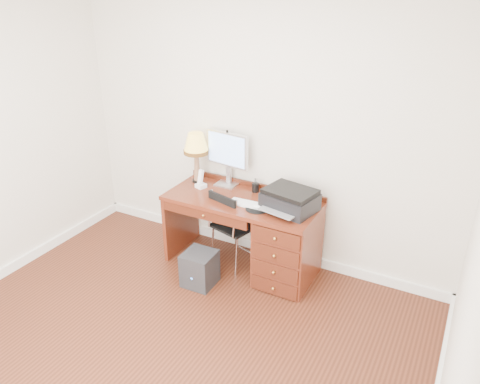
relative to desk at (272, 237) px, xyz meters
The scene contains 12 objects.
ground 1.50m from the desk, 102.93° to the right, with size 4.00×4.00×0.00m, color #38170C.
room_shell 0.91m from the desk, 112.63° to the right, with size 4.00×4.00×4.00m.
desk is the anchor object (origin of this frame).
monitor 0.96m from the desk, 159.34° to the left, with size 0.49×0.18×0.56m.
keyboard 0.40m from the desk, 152.07° to the right, with size 0.45×0.13×0.02m, color white.
mouse_pad 0.39m from the desk, 127.79° to the right, with size 0.22×0.22×0.04m.
printer 0.47m from the desk, ahead, with size 0.52×0.44×0.20m.
leg_lamp 1.19m from the desk, behind, with size 0.26×0.26×0.53m.
phone 0.91m from the desk, behind, with size 0.11×0.11×0.19m.
pen_cup 0.52m from the desk, 143.89° to the left, with size 0.07×0.07×0.09m, color black.
chair 0.41m from the desk, behind, with size 0.48×0.48×0.83m.
equipment_box 0.75m from the desk, 137.78° to the right, with size 0.29×0.29×0.34m, color black.
Camera 1 is at (1.89, -2.20, 2.71)m, focal length 35.00 mm.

